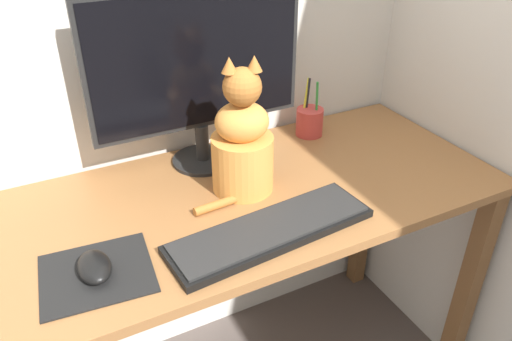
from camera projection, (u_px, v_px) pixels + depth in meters
name	position (u px, v px, depth m)	size (l,w,h in m)	color
desk	(242.00, 231.00, 1.30)	(1.34, 0.58, 0.76)	brown
monitor	(198.00, 70.00, 1.24)	(0.56, 0.17, 0.47)	black
keyboard	(271.00, 230.00, 1.10)	(0.48, 0.18, 0.02)	black
mousepad_left	(97.00, 273.00, 1.00)	(0.23, 0.21, 0.00)	black
computer_mouse_left	(94.00, 267.00, 0.98)	(0.06, 0.10, 0.04)	black
cat	(242.00, 143.00, 1.20)	(0.25, 0.19, 0.35)	#D6893D
pen_cup	(310.00, 121.00, 1.50)	(0.08, 0.08, 0.17)	#B23833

